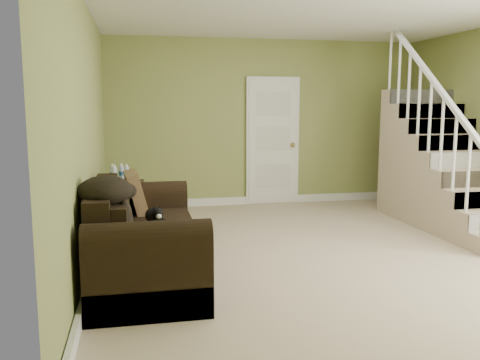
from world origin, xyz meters
name	(u,v)px	position (x,y,z in m)	size (l,w,h in m)	color
floor	(327,250)	(0.00, 0.00, 0.00)	(5.00, 5.50, 0.01)	tan
ceiling	(334,5)	(0.00, 0.00, 2.60)	(5.00, 5.50, 0.01)	white
wall_back	(266,123)	(0.00, 2.75, 1.30)	(5.00, 0.04, 2.60)	#868F4D
wall_left	(87,135)	(-2.50, 0.00, 1.30)	(0.04, 5.50, 2.60)	#868F4D
baseboard_back	(266,200)	(0.00, 2.72, 0.06)	(5.00, 0.04, 0.12)	white
baseboard_left	(96,258)	(-2.47, 0.00, 0.06)	(0.04, 5.50, 0.12)	white
door	(273,141)	(0.10, 2.71, 1.01)	(0.86, 0.12, 2.02)	white
staircase	(442,175)	(1.99, 0.97, 0.64)	(1.00, 2.51, 2.82)	tan
sofa	(141,242)	(-2.02, -0.47, 0.33)	(0.95, 2.19, 0.87)	black
side_table	(122,204)	(-2.24, 1.50, 0.31)	(0.58, 0.58, 0.83)	black
cat	(154,216)	(-1.89, -0.38, 0.55)	(0.24, 0.42, 0.20)	black
banana	(168,228)	(-1.77, -0.67, 0.50)	(0.05, 0.19, 0.05)	yellow
throw_pillow	(136,194)	(-2.05, 0.21, 0.66)	(0.12, 0.48, 0.48)	#503220
throw_blanket	(105,190)	(-2.29, -0.92, 0.90)	(0.43, 0.57, 0.24)	black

